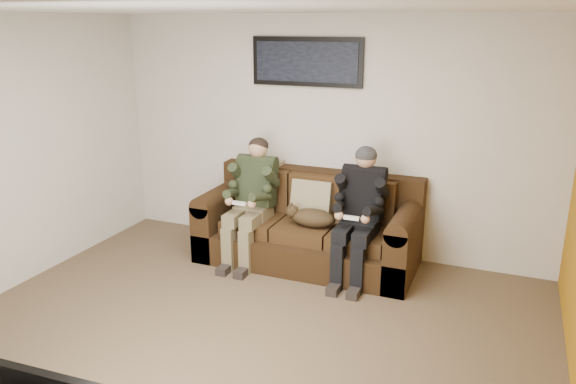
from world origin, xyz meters
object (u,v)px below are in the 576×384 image
at_px(person_right, 360,206).
at_px(cat, 311,217).
at_px(sofa, 310,228).
at_px(framed_poster, 307,62).
at_px(person_left, 252,193).

relative_size(person_right, cat, 2.01).
height_order(sofa, cat, sofa).
xyz_separation_m(cat, framed_poster, (-0.28, 0.58, 1.54)).
xyz_separation_m(sofa, person_right, (0.60, -0.19, 0.39)).
height_order(person_left, framed_poster, framed_poster).
bearing_deg(sofa, person_left, -161.97).
bearing_deg(person_left, cat, -0.23).
distance_m(sofa, person_right, 0.74).
relative_size(sofa, cat, 3.51).
distance_m(person_left, cat, 0.70).
xyz_separation_m(sofa, cat, (0.08, -0.20, 0.21)).
height_order(person_right, framed_poster, framed_poster).
distance_m(person_left, framed_poster, 1.52).
relative_size(sofa, person_left, 1.75).
bearing_deg(sofa, framed_poster, 117.55).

